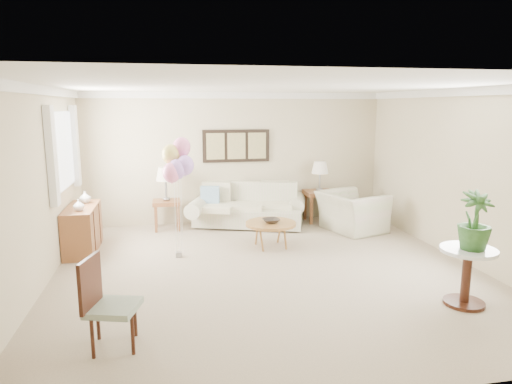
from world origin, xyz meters
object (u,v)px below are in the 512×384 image
Objects in this scene: coffee_table at (271,224)px; armchair at (352,212)px; sofa at (248,209)px; accent_chair at (106,301)px; balloon_cluster at (177,162)px.

coffee_table is 1.88m from armchair.
sofa is 4.85m from accent_chair.
accent_chair is (-4.03, -3.58, 0.12)m from armchair.
coffee_table is (0.12, -1.47, 0.06)m from sofa.
sofa is 2.49m from balloon_cluster.
armchair is at bearing -22.12° from sofa.
accent_chair is at bearing 114.42° from armchair.
coffee_table is at bearing 95.33° from armchair.
coffee_table is 1.89m from balloon_cluster.
sofa is 2.00m from armchair.
armchair reaches higher than coffee_table.
accent_chair is 0.50× the size of balloon_cluster.
armchair is (1.86, -0.75, 0.03)m from sofa.
coffee_table is at bearing -85.36° from sofa.
accent_chair is at bearing -116.65° from sofa.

